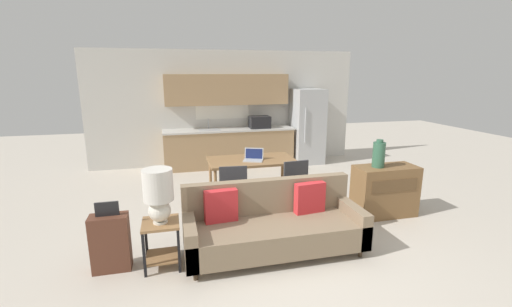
# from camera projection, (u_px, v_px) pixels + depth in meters

# --- Properties ---
(ground_plane) EXTENTS (20.00, 20.00, 0.00)m
(ground_plane) POSITION_uv_depth(u_px,v_px,m) (289.00, 256.00, 4.18)
(ground_plane) COLOR beige
(wall_back) EXTENTS (6.40, 0.07, 2.70)m
(wall_back) POSITION_uv_depth(u_px,v_px,m) (226.00, 108.00, 8.23)
(wall_back) COLOR silver
(wall_back) RESTS_ON ground_plane
(kitchen_counter) EXTENTS (3.05, 0.65, 2.15)m
(kitchen_counter) POSITION_uv_depth(u_px,v_px,m) (230.00, 131.00, 8.07)
(kitchen_counter) COLOR tan
(kitchen_counter) RESTS_ON ground_plane
(refrigerator) EXTENTS (0.70, 0.78, 1.80)m
(refrigerator) POSITION_uv_depth(u_px,v_px,m) (307.00, 126.00, 8.39)
(refrigerator) COLOR #B7BABC
(refrigerator) RESTS_ON ground_plane
(dining_table) EXTENTS (1.47, 0.83, 0.74)m
(dining_table) POSITION_uv_depth(u_px,v_px,m) (252.00, 163.00, 5.88)
(dining_table) COLOR olive
(dining_table) RESTS_ON ground_plane
(couch) EXTENTS (2.18, 0.80, 0.86)m
(couch) POSITION_uv_depth(u_px,v_px,m) (273.00, 225.00, 4.26)
(couch) COLOR #3D2D1E
(couch) RESTS_ON ground_plane
(side_table) EXTENTS (0.41, 0.41, 0.55)m
(side_table) POSITION_uv_depth(u_px,v_px,m) (161.00, 237.00, 3.90)
(side_table) COLOR olive
(side_table) RESTS_ON ground_plane
(table_lamp) EXTENTS (0.33, 0.33, 0.62)m
(table_lamp) POSITION_uv_depth(u_px,v_px,m) (158.00, 193.00, 3.76)
(table_lamp) COLOR silver
(table_lamp) RESTS_ON side_table
(credenza) EXTENTS (0.96, 0.46, 0.79)m
(credenza) POSITION_uv_depth(u_px,v_px,m) (385.00, 191.00, 5.32)
(credenza) COLOR brown
(credenza) RESTS_ON ground_plane
(vase) EXTENTS (0.18, 0.18, 0.42)m
(vase) POSITION_uv_depth(u_px,v_px,m) (379.00, 154.00, 5.15)
(vase) COLOR #336047
(vase) RESTS_ON credenza
(dining_chair_near_left) EXTENTS (0.45, 0.45, 0.89)m
(dining_chair_near_left) POSITION_uv_depth(u_px,v_px,m) (233.00, 189.00, 5.05)
(dining_chair_near_left) COLOR #38383D
(dining_chair_near_left) RESTS_ON ground_plane
(dining_chair_near_right) EXTENTS (0.46, 0.46, 0.89)m
(dining_chair_near_right) POSITION_uv_depth(u_px,v_px,m) (292.00, 183.00, 5.34)
(dining_chair_near_right) COLOR #38383D
(dining_chair_near_right) RESTS_ON ground_plane
(laptop) EXTENTS (0.39, 0.36, 0.20)m
(laptop) POSITION_uv_depth(u_px,v_px,m) (253.00, 157.00, 5.79)
(laptop) COLOR #B7BABC
(laptop) RESTS_ON dining_table
(suitcase) EXTENTS (0.41, 0.22, 0.82)m
(suitcase) POSITION_uv_depth(u_px,v_px,m) (111.00, 242.00, 3.83)
(suitcase) COLOR brown
(suitcase) RESTS_ON ground_plane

